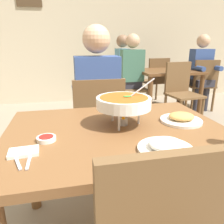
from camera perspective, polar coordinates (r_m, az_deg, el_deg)
name	(u,v)px	position (r m, az deg, el deg)	size (l,w,h in m)	color
cafe_rear_partition	(75,25)	(4.63, -9.73, 21.48)	(10.00, 0.10, 3.00)	beige
dining_table_main	(118,148)	(1.22, 1.53, -9.28)	(1.18, 0.89, 0.73)	brown
chair_diner_main	(98,122)	(1.92, -3.70, -2.57)	(0.44, 0.44, 0.90)	brown
diner_main	(97,95)	(1.88, -3.99, 4.52)	(0.40, 0.45, 1.31)	#2D2D38
curry_bowl	(124,103)	(1.19, 3.08, 2.43)	(0.33, 0.30, 0.26)	silver
rice_plate	(166,147)	(0.97, 13.87, -8.78)	(0.24, 0.24, 0.06)	white
appetizer_plate	(181,118)	(1.34, 17.63, -1.61)	(0.24, 0.24, 0.06)	white
sauce_dish	(46,138)	(1.08, -16.79, -6.64)	(0.09, 0.09, 0.02)	white
napkin_folded	(24,152)	(0.99, -22.07, -9.68)	(0.12, 0.08, 0.02)	white
fork_utensil	(16,159)	(0.96, -23.71, -11.28)	(0.01, 0.17, 0.01)	silver
spoon_utensil	(30,158)	(0.95, -20.69, -11.19)	(0.01, 0.17, 0.01)	silver
dining_table_far	(168,78)	(3.88, 14.30, 8.66)	(1.00, 0.80, 0.73)	brown
chair_bg_left	(126,79)	(4.22, 3.62, 8.60)	(0.49, 0.49, 0.90)	brown
chair_bg_middle	(131,84)	(3.74, 5.05, 7.39)	(0.45, 0.45, 0.90)	brown
chair_bg_right	(202,82)	(4.18, 22.51, 7.20)	(0.50, 0.50, 0.90)	brown
chair_bg_corner	(156,78)	(4.36, 11.34, 8.58)	(0.48, 0.48, 0.90)	brown
chair_bg_window	(181,89)	(3.44, 17.58, 5.74)	(0.49, 0.49, 0.90)	brown
patron_bg_left	(124,67)	(4.18, 3.17, 11.77)	(0.45, 0.40, 1.31)	#2D2D38
patron_bg_middle	(131,70)	(3.65, 5.06, 10.88)	(0.40, 0.45, 1.31)	#2D2D38
patron_bg_right	(201,68)	(4.15, 22.33, 10.47)	(0.40, 0.45, 1.31)	#2D2D38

